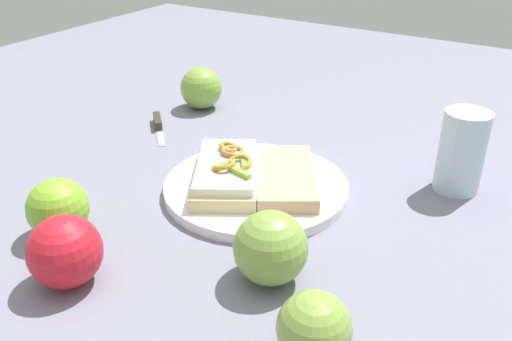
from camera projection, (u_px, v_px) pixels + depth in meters
ground_plane at (256, 192)px, 0.78m from camera, size 2.00×2.00×0.00m
plate at (256, 187)px, 0.78m from camera, size 0.26×0.26×0.01m
sandwich at (227, 172)px, 0.77m from camera, size 0.16×0.19×0.05m
bread_slice_side at (286, 177)px, 0.77m from camera, size 0.16×0.18×0.02m
apple_0 at (201, 88)px, 1.06m from camera, size 0.11×0.11×0.08m
apple_1 at (58, 208)px, 0.67m from camera, size 0.10×0.10×0.08m
apple_2 at (65, 251)px, 0.59m from camera, size 0.11×0.11×0.08m
apple_3 at (314, 328)px, 0.50m from camera, size 0.09×0.09×0.07m
apple_4 at (271, 248)px, 0.59m from camera, size 0.10×0.10×0.08m
drinking_glass at (462, 152)px, 0.76m from camera, size 0.06×0.06×0.12m
knife at (158, 124)px, 0.98m from camera, size 0.09×0.09×0.02m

